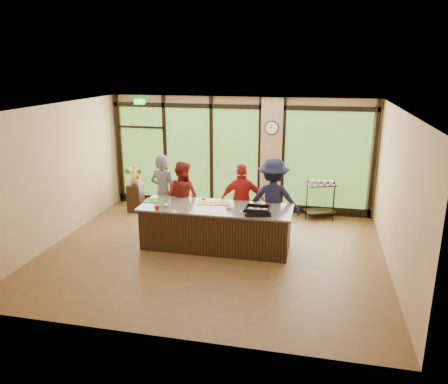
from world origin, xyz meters
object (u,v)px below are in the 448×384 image
at_px(island_base, 216,228).
at_px(cook_right, 273,200).
at_px(flower_stand, 136,198).
at_px(cook_left, 164,193).
at_px(bar_cart, 321,195).
at_px(roasting_pan, 257,212).

distance_m(island_base, cook_right, 1.41).
distance_m(cook_right, flower_stand, 3.99).
bearing_deg(island_base, cook_left, 152.31).
bearing_deg(flower_stand, bar_cart, 6.05).
distance_m(island_base, bar_cart, 3.22).
xyz_separation_m(island_base, bar_cart, (2.16, 2.38, 0.16)).
bearing_deg(cook_left, flower_stand, -29.85).
bearing_deg(roasting_pan, cook_left, 139.89).
bearing_deg(cook_left, island_base, 165.21).
bearing_deg(cook_right, roasting_pan, 72.42).
height_order(cook_left, bar_cart, cook_left).
bearing_deg(flower_stand, roasting_pan, -31.06).
height_order(roasting_pan, bar_cart, roasting_pan).
relative_size(roasting_pan, bar_cart, 0.48).
xyz_separation_m(cook_left, cook_right, (2.56, -0.06, 0.01)).
xyz_separation_m(roasting_pan, bar_cart, (1.24, 2.65, -0.36)).
xyz_separation_m(island_base, flower_stand, (-2.64, 1.87, -0.08)).
height_order(cook_left, cook_right, cook_right).
bearing_deg(island_base, flower_stand, 144.70).
xyz_separation_m(cook_right, flower_stand, (-3.77, 1.18, -0.56)).
bearing_deg(bar_cart, flower_stand, 165.41).
relative_size(cook_right, bar_cart, 1.85).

